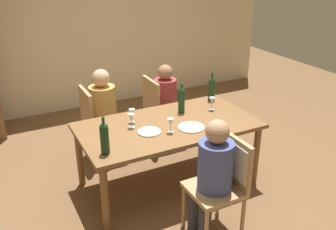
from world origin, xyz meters
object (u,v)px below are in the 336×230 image
at_px(wine_glass_centre, 132,113).
at_px(dinner_plate_host, 149,132).
at_px(chair_far_right, 159,107).
at_px(wine_glass_far, 131,118).
at_px(person_woman_host, 167,99).
at_px(wine_bottle_short_olive, 104,137).
at_px(dining_table, 168,131).
at_px(person_man_bearded, 213,172).
at_px(wine_glass_near_right, 212,101).
at_px(chair_far_left, 97,119).
at_px(dinner_plate_guest_left, 191,127).
at_px(wine_bottle_tall_green, 212,88).
at_px(chair_near, 227,173).
at_px(person_man_guest, 105,108).
at_px(wine_glass_near_left, 171,123).
at_px(wine_bottle_dark_red, 181,99).

height_order(wine_glass_centre, dinner_plate_host, wine_glass_centre).
distance_m(chair_far_right, wine_glass_far, 1.09).
xyz_separation_m(person_woman_host, wine_bottle_short_olive, (-1.21, -1.16, 0.25)).
bearing_deg(dinner_plate_host, wine_glass_far, 121.16).
bearing_deg(dining_table, person_man_bearded, -91.69).
height_order(wine_glass_centre, wine_glass_near_right, same).
bearing_deg(chair_far_left, dinner_plate_guest_left, 31.90).
bearing_deg(wine_bottle_tall_green, person_man_bearded, -122.75).
bearing_deg(chair_far_left, dining_table, 29.79).
xyz_separation_m(chair_near, person_man_guest, (-0.51, 1.75, 0.06)).
relative_size(person_man_bearded, wine_glass_far, 7.54).
distance_m(person_man_bearded, wine_glass_near_left, 0.71).
relative_size(person_man_guest, wine_glass_near_right, 7.63).
distance_m(person_man_guest, wine_bottle_short_olive, 1.25).
xyz_separation_m(wine_bottle_tall_green, wine_glass_near_left, (-0.83, -0.54, -0.05)).
bearing_deg(wine_glass_near_left, wine_glass_far, 136.95).
bearing_deg(wine_glass_near_right, person_man_guest, 142.32).
relative_size(person_woman_host, dinner_plate_host, 4.72).
bearing_deg(person_man_guest, person_woman_host, 90.00).
distance_m(wine_glass_centre, dinner_plate_host, 0.32).
xyz_separation_m(wine_bottle_short_olive, wine_glass_near_left, (0.70, 0.10, -0.05)).
relative_size(wine_bottle_dark_red, wine_glass_centre, 2.24).
bearing_deg(person_man_guest, wine_bottle_dark_red, 44.05).
bearing_deg(dining_table, wine_glass_centre, 146.81).
relative_size(chair_far_left, person_man_bearded, 0.82).
bearing_deg(wine_glass_near_left, person_woman_host, 64.46).
xyz_separation_m(dining_table, wine_bottle_dark_red, (0.27, 0.20, 0.23)).
xyz_separation_m(dining_table, person_woman_host, (0.44, 0.87, -0.02)).
distance_m(dining_table, chair_far_left, 1.01).
bearing_deg(wine_bottle_short_olive, chair_near, -33.15).
relative_size(person_woman_host, wine_glass_centre, 7.26).
height_order(wine_glass_near_right, dinner_plate_guest_left, wine_glass_near_right).
height_order(wine_glass_near_right, dinner_plate_host, wine_glass_near_right).
xyz_separation_m(wine_glass_near_left, wine_glass_near_right, (0.67, 0.29, 0.00)).
bearing_deg(chair_far_right, person_man_bearded, -11.37).
height_order(chair_near, dinner_plate_host, chair_near).
bearing_deg(chair_near, wine_bottle_short_olive, 56.85).
relative_size(chair_near, wine_glass_far, 6.17).
relative_size(person_man_guest, wine_glass_centre, 7.63).
height_order(person_man_guest, wine_glass_near_left, person_man_guest).
height_order(dining_table, wine_bottle_dark_red, wine_bottle_dark_red).
bearing_deg(chair_near, dinner_plate_guest_left, -3.39).
distance_m(chair_near, dinner_plate_guest_left, 0.70).
height_order(wine_bottle_tall_green, wine_glass_centre, wine_bottle_tall_green).
bearing_deg(person_man_guest, chair_far_left, -90.00).
relative_size(wine_bottle_short_olive, wine_glass_centre, 2.35).
distance_m(person_woman_host, wine_glass_centre, 1.03).
bearing_deg(chair_far_left, person_woman_host, 90.00).
bearing_deg(chair_near, person_woman_host, -10.20).
xyz_separation_m(person_woman_host, wine_glass_near_left, (-0.51, -1.06, 0.20)).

